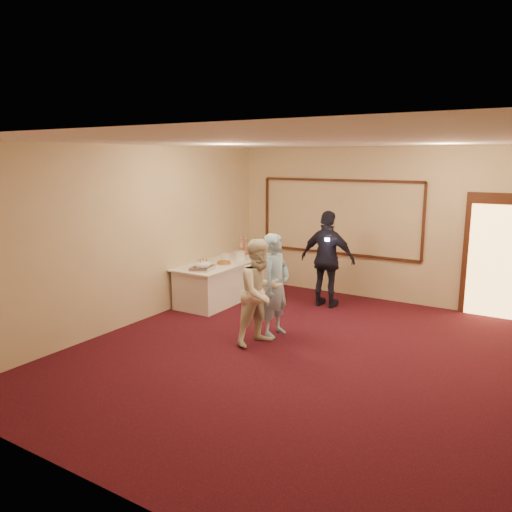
{
  "coord_description": "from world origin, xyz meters",
  "views": [
    {
      "loc": [
        3.1,
        -6.06,
        2.78
      ],
      "look_at": [
        -1.27,
        1.02,
        1.15
      ],
      "focal_mm": 35.0,
      "sensor_mm": 36.0,
      "label": 1
    }
  ],
  "objects_px": {
    "man": "(276,285)",
    "guest": "(328,259)",
    "plate_stack_b": "(240,256)",
    "tart": "(224,263)",
    "pavlova_tray": "(203,266)",
    "buffet_table": "(226,280)",
    "cupcake_stand": "(243,247)",
    "woman": "(260,292)",
    "plate_stack_a": "(225,258)"
  },
  "relations": [
    {
      "from": "tart",
      "to": "pavlova_tray",
      "type": "bearing_deg",
      "value": -93.67
    },
    {
      "from": "tart",
      "to": "man",
      "type": "bearing_deg",
      "value": -30.89
    },
    {
      "from": "pavlova_tray",
      "to": "guest",
      "type": "bearing_deg",
      "value": 38.63
    },
    {
      "from": "pavlova_tray",
      "to": "man",
      "type": "distance_m",
      "value": 1.83
    },
    {
      "from": "pavlova_tray",
      "to": "tart",
      "type": "distance_m",
      "value": 0.61
    },
    {
      "from": "cupcake_stand",
      "to": "plate_stack_b",
      "type": "bearing_deg",
      "value": -62.99
    },
    {
      "from": "plate_stack_a",
      "to": "plate_stack_b",
      "type": "distance_m",
      "value": 0.33
    },
    {
      "from": "cupcake_stand",
      "to": "guest",
      "type": "bearing_deg",
      "value": -6.57
    },
    {
      "from": "pavlova_tray",
      "to": "plate_stack_a",
      "type": "height_order",
      "value": "pavlova_tray"
    },
    {
      "from": "plate_stack_b",
      "to": "tart",
      "type": "relative_size",
      "value": 0.71
    },
    {
      "from": "cupcake_stand",
      "to": "guest",
      "type": "height_order",
      "value": "guest"
    },
    {
      "from": "man",
      "to": "woman",
      "type": "relative_size",
      "value": 1.01
    },
    {
      "from": "plate_stack_a",
      "to": "plate_stack_b",
      "type": "relative_size",
      "value": 0.87
    },
    {
      "from": "cupcake_stand",
      "to": "tart",
      "type": "xyz_separation_m",
      "value": [
        0.26,
        -1.09,
        -0.13
      ]
    },
    {
      "from": "plate_stack_b",
      "to": "tart",
      "type": "distance_m",
      "value": 0.54
    },
    {
      "from": "plate_stack_a",
      "to": "guest",
      "type": "bearing_deg",
      "value": 17.14
    },
    {
      "from": "cupcake_stand",
      "to": "man",
      "type": "distance_m",
      "value": 2.92
    },
    {
      "from": "buffet_table",
      "to": "plate_stack_a",
      "type": "distance_m",
      "value": 0.46
    },
    {
      "from": "plate_stack_b",
      "to": "tart",
      "type": "bearing_deg",
      "value": -92.91
    },
    {
      "from": "man",
      "to": "pavlova_tray",
      "type": "bearing_deg",
      "value": 79.72
    },
    {
      "from": "tart",
      "to": "woman",
      "type": "height_order",
      "value": "woman"
    },
    {
      "from": "pavlova_tray",
      "to": "plate_stack_a",
      "type": "relative_size",
      "value": 2.86
    },
    {
      "from": "tart",
      "to": "woman",
      "type": "distance_m",
      "value": 2.29
    },
    {
      "from": "man",
      "to": "woman",
      "type": "bearing_deg",
      "value": -177.5
    },
    {
      "from": "cupcake_stand",
      "to": "guest",
      "type": "relative_size",
      "value": 0.24
    },
    {
      "from": "buffet_table",
      "to": "tart",
      "type": "height_order",
      "value": "tart"
    },
    {
      "from": "buffet_table",
      "to": "guest",
      "type": "relative_size",
      "value": 1.33
    },
    {
      "from": "man",
      "to": "cupcake_stand",
      "type": "bearing_deg",
      "value": 46.45
    },
    {
      "from": "buffet_table",
      "to": "cupcake_stand",
      "type": "xyz_separation_m",
      "value": [
        -0.11,
        0.82,
        0.54
      ]
    },
    {
      "from": "buffet_table",
      "to": "man",
      "type": "distance_m",
      "value": 2.34
    },
    {
      "from": "guest",
      "to": "plate_stack_a",
      "type": "bearing_deg",
      "value": 17.25
    },
    {
      "from": "cupcake_stand",
      "to": "woman",
      "type": "relative_size",
      "value": 0.27
    },
    {
      "from": "woman",
      "to": "guest",
      "type": "relative_size",
      "value": 0.88
    },
    {
      "from": "buffet_table",
      "to": "tart",
      "type": "relative_size",
      "value": 8.19
    },
    {
      "from": "pavlova_tray",
      "to": "cupcake_stand",
      "type": "distance_m",
      "value": 1.72
    },
    {
      "from": "buffet_table",
      "to": "tart",
      "type": "xyz_separation_m",
      "value": [
        0.15,
        -0.27,
        0.41
      ]
    },
    {
      "from": "man",
      "to": "guest",
      "type": "bearing_deg",
      "value": 1.73
    },
    {
      "from": "pavlova_tray",
      "to": "cupcake_stand",
      "type": "xyz_separation_m",
      "value": [
        -0.22,
        1.7,
        0.08
      ]
    },
    {
      "from": "cupcake_stand",
      "to": "man",
      "type": "bearing_deg",
      "value": -46.86
    },
    {
      "from": "guest",
      "to": "buffet_table",
      "type": "bearing_deg",
      "value": 16.88
    },
    {
      "from": "cupcake_stand",
      "to": "woman",
      "type": "bearing_deg",
      "value": -52.38
    },
    {
      "from": "pavlova_tray",
      "to": "man",
      "type": "bearing_deg",
      "value": -13.59
    },
    {
      "from": "pavlova_tray",
      "to": "woman",
      "type": "distance_m",
      "value": 1.98
    },
    {
      "from": "buffet_table",
      "to": "woman",
      "type": "distance_m",
      "value": 2.61
    },
    {
      "from": "pavlova_tray",
      "to": "guest",
      "type": "height_order",
      "value": "guest"
    },
    {
      "from": "plate_stack_b",
      "to": "man",
      "type": "bearing_deg",
      "value": -42.59
    },
    {
      "from": "plate_stack_a",
      "to": "woman",
      "type": "height_order",
      "value": "woman"
    },
    {
      "from": "tart",
      "to": "plate_stack_b",
      "type": "bearing_deg",
      "value": 87.09
    },
    {
      "from": "tart",
      "to": "guest",
      "type": "bearing_deg",
      "value": 25.45
    },
    {
      "from": "pavlova_tray",
      "to": "plate_stack_b",
      "type": "bearing_deg",
      "value": 86.69
    }
  ]
}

